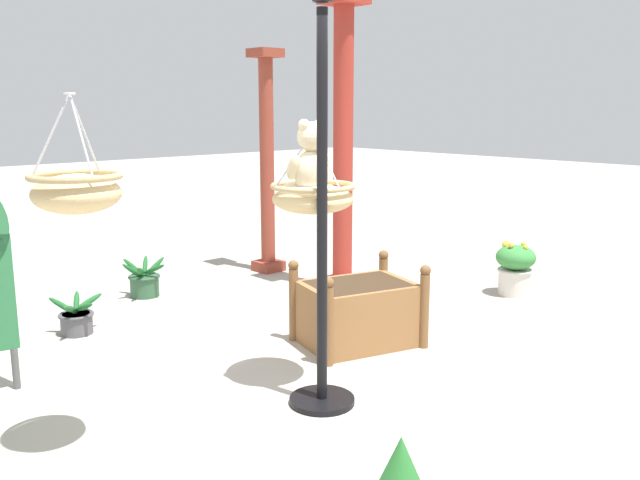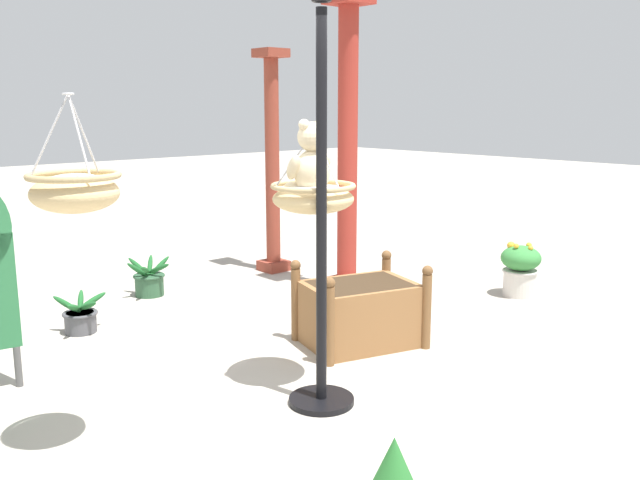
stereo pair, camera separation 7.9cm
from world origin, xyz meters
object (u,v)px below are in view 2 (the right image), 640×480
hanging_basket_with_teddy (313,196)px  greenhouse_pillar_left (348,152)px  wooden_planter_box (360,311)px  potted_plant_bushy_green (149,281)px  teddy_bear (311,163)px  greenhouse_pillar_right (272,167)px  hanging_basket_left_high (75,190)px  potted_plant_conical_shrub (520,268)px  display_pole_central (321,284)px  potted_plant_small_succulent (80,318)px

hanging_basket_with_teddy → greenhouse_pillar_left: size_ratio=0.19×
wooden_planter_box → potted_plant_bushy_green: bearing=103.3°
teddy_bear → greenhouse_pillar_right: bearing=56.4°
teddy_bear → hanging_basket_left_high: 1.59m
potted_plant_conical_shrub → wooden_planter_box: bearing=178.0°
display_pole_central → wooden_planter_box: bearing=32.5°
hanging_basket_left_high → greenhouse_pillar_right: size_ratio=0.24×
potted_plant_small_succulent → teddy_bear: bearing=-71.2°
wooden_planter_box → potted_plant_small_succulent: (-1.62, 1.85, -0.15)m
hanging_basket_left_high → potted_plant_bushy_green: bearing=56.6°
display_pole_central → potted_plant_conical_shrub: 3.40m
potted_plant_small_succulent → potted_plant_conical_shrub: (3.92, -1.93, 0.16)m
wooden_planter_box → potted_plant_bushy_green: size_ratio=2.07×
teddy_bear → potted_plant_bushy_green: bearing=84.7°
display_pole_central → hanging_basket_left_high: 1.64m
hanging_basket_with_teddy → potted_plant_bushy_green: (0.27, 2.92, -1.21)m
display_pole_central → potted_plant_small_succulent: (-0.61, 2.50, -0.69)m
hanging_basket_with_teddy → potted_plant_small_succulent: hanging_basket_with_teddy is taller
display_pole_central → wooden_planter_box: size_ratio=2.33×
wooden_planter_box → potted_plant_bushy_green: (-0.60, 2.53, -0.13)m
wooden_planter_box → display_pole_central: bearing=-147.5°
display_pole_central → potted_plant_small_succulent: bearing=103.7°
teddy_bear → greenhouse_pillar_right: size_ratio=0.20×
hanging_basket_left_high → greenhouse_pillar_left: (3.59, 1.63, -0.05)m
potted_plant_conical_shrub → display_pole_central: bearing=-170.3°
teddy_bear → potted_plant_bushy_green: size_ratio=0.95×
wooden_planter_box → teddy_bear: bearing=-156.7°
display_pole_central → potted_plant_bushy_green: display_pole_central is taller
potted_plant_conical_shrub → teddy_bear: bearing=-174.7°
greenhouse_pillar_right → potted_plant_bushy_green: size_ratio=4.82×
greenhouse_pillar_right → potted_plant_conical_shrub: bearing=-64.6°
display_pole_central → teddy_bear: 0.82m
greenhouse_pillar_left → potted_plant_conical_shrub: (1.16, -1.41, -1.19)m
greenhouse_pillar_left → potted_plant_small_succulent: greenhouse_pillar_left is taller
hanging_basket_left_high → greenhouse_pillar_right: bearing=38.7°
hanging_basket_left_high → greenhouse_pillar_right: (3.52, 2.82, -0.28)m
display_pole_central → hanging_basket_left_high: (-1.44, 0.35, 0.70)m
hanging_basket_with_teddy → greenhouse_pillar_left: bearing=40.8°
potted_plant_small_succulent → potted_plant_bushy_green: bearing=33.3°
potted_plant_bushy_green → potted_plant_conical_shrub: (2.89, -2.61, 0.14)m
hanging_basket_left_high → teddy_bear: bearing=-2.7°
greenhouse_pillar_left → potted_plant_bushy_green: greenhouse_pillar_left is taller
hanging_basket_left_high → wooden_planter_box: (2.46, 0.30, -1.24)m
hanging_basket_left_high → wooden_planter_box: size_ratio=0.56×
display_pole_central → teddy_bear: (0.15, 0.27, 0.76)m
hanging_basket_left_high → greenhouse_pillar_left: greenhouse_pillar_left is taller
potted_plant_small_succulent → potted_plant_conical_shrub: bearing=-26.2°
hanging_basket_with_teddy → potted_plant_conical_shrub: hanging_basket_with_teddy is taller
greenhouse_pillar_left → potted_plant_bushy_green: 2.49m
potted_plant_small_succulent → greenhouse_pillar_right: bearing=14.1°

